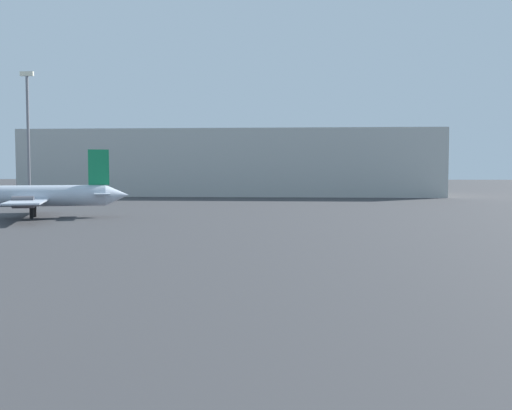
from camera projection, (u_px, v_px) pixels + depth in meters
airplane_distant at (27, 196)px, 71.68m from camera, size 23.72×21.42×8.15m
light_mast_left at (28, 129)px, 108.48m from camera, size 2.40×0.50×23.00m
terminal_building at (234, 163)px, 136.34m from camera, size 87.70×27.99×13.94m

